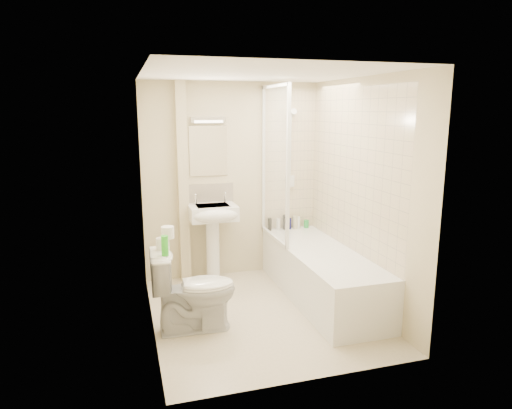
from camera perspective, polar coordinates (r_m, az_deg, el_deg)
name	(u,v)px	position (r m, az deg, el deg)	size (l,w,h in m)	color
floor	(262,313)	(4.87, 0.72, -13.39)	(2.50, 2.50, 0.00)	beige
wall_back	(232,181)	(5.68, -2.98, 2.96)	(2.20, 0.02, 2.40)	beige
wall_left	(148,206)	(4.30, -13.39, -0.23)	(0.02, 2.50, 2.40)	beige
wall_right	(362,194)	(4.92, 13.09, 1.29)	(0.02, 2.50, 2.40)	beige
ceiling	(262,73)	(4.41, 0.80, 16.06)	(2.20, 2.50, 0.02)	white
tile_back	(290,161)	(5.85, 4.21, 5.44)	(0.70, 0.01, 1.75)	beige
tile_right	(353,170)	(5.05, 11.98, 4.20)	(0.01, 2.10, 1.75)	beige
pipe_boxing	(183,184)	(5.51, -9.12, 2.56)	(0.12, 0.12, 2.40)	beige
splashback	(209,196)	(5.64, -5.85, 1.10)	(0.60, 0.01, 0.30)	beige
mirror	(208,151)	(5.56, -5.97, 6.67)	(0.46, 0.01, 0.60)	white
strip_light	(208,120)	(5.51, -6.01, 10.48)	(0.42, 0.07, 0.07)	silver
bathtub	(321,273)	(5.18, 8.10, -8.46)	(0.70, 2.10, 0.55)	white
shower_screen	(275,164)	(5.32, 2.35, 5.09)	(0.04, 0.92, 1.80)	white
shower_fixture	(291,152)	(5.80, 4.37, 6.58)	(0.10, 0.16, 0.99)	white
pedestal_sink	(213,221)	(5.48, -5.35, -2.11)	(0.56, 0.50, 1.08)	white
bottle_black_a	(270,224)	(5.83, 1.72, -2.50)	(0.05, 0.05, 0.16)	black
bottle_white_a	(278,224)	(5.87, 2.81, -2.48)	(0.05, 0.05, 0.15)	white
bottle_black_b	(285,222)	(5.89, 3.67, -2.23)	(0.07, 0.07, 0.19)	black
bottle_blue	(289,224)	(5.92, 4.21, -2.39)	(0.04, 0.04, 0.14)	#131252
bottle_cream	(295,222)	(5.94, 4.92, -2.23)	(0.07, 0.07, 0.17)	beige
bottle_white_b	(298,223)	(5.96, 5.29, -2.26)	(0.05, 0.05, 0.15)	white
bottle_green	(306,224)	(6.01, 6.31, -2.42)	(0.06, 0.06, 0.10)	green
toilet	(194,290)	(4.43, -7.77, -10.51)	(0.80, 0.48, 0.80)	white
toilet_roll_lower	(163,244)	(4.32, -11.58, -4.82)	(0.12, 0.12, 0.11)	white
toilet_roll_upper	(168,232)	(4.28, -10.98, -3.44)	(0.12, 0.12, 0.11)	white
green_bottle	(165,246)	(4.13, -11.33, -5.07)	(0.06, 0.06, 0.18)	green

